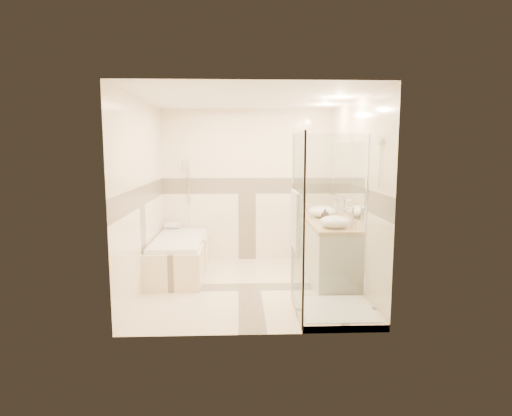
{
  "coord_description": "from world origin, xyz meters",
  "views": [
    {
      "loc": [
        -0.13,
        -5.6,
        1.86
      ],
      "look_at": [
        0.1,
        0.25,
        1.05
      ],
      "focal_mm": 30.0,
      "sensor_mm": 36.0,
      "label": 1
    }
  ],
  "objects_px": {
    "vanity": "(328,250)",
    "bathtub": "(180,254)",
    "vessel_sink_far": "(335,222)",
    "amenity_bottle_a": "(328,217)",
    "shower_enclosure": "(325,270)",
    "vessel_sink_near": "(322,211)",
    "amenity_bottle_b": "(325,214)"
  },
  "relations": [
    {
      "from": "bathtub",
      "to": "vessel_sink_far",
      "type": "bearing_deg",
      "value": -21.88
    },
    {
      "from": "bathtub",
      "to": "vessel_sink_far",
      "type": "distance_m",
      "value": 2.38
    },
    {
      "from": "vessel_sink_near",
      "to": "vessel_sink_far",
      "type": "xyz_separation_m",
      "value": [
        0.0,
        -0.89,
        -0.01
      ]
    },
    {
      "from": "vessel_sink_far",
      "to": "shower_enclosure",
      "type": "bearing_deg",
      "value": -109.62
    },
    {
      "from": "bathtub",
      "to": "vessel_sink_near",
      "type": "relative_size",
      "value": 4.01
    },
    {
      "from": "bathtub",
      "to": "amenity_bottle_a",
      "type": "bearing_deg",
      "value": -10.13
    },
    {
      "from": "bathtub",
      "to": "amenity_bottle_b",
      "type": "distance_m",
      "value": 2.23
    },
    {
      "from": "vanity",
      "to": "vessel_sink_near",
      "type": "height_order",
      "value": "vessel_sink_near"
    },
    {
      "from": "vessel_sink_far",
      "to": "vanity",
      "type": "bearing_deg",
      "value": 87.74
    },
    {
      "from": "shower_enclosure",
      "to": "vessel_sink_far",
      "type": "height_order",
      "value": "shower_enclosure"
    },
    {
      "from": "amenity_bottle_a",
      "to": "shower_enclosure",
      "type": "bearing_deg",
      "value": -102.41
    },
    {
      "from": "shower_enclosure",
      "to": "amenity_bottle_b",
      "type": "xyz_separation_m",
      "value": [
        0.27,
        1.42,
        0.42
      ]
    },
    {
      "from": "amenity_bottle_a",
      "to": "bathtub",
      "type": "bearing_deg",
      "value": 169.87
    },
    {
      "from": "bathtub",
      "to": "vessel_sink_near",
      "type": "bearing_deg",
      "value": 0.93
    },
    {
      "from": "vessel_sink_near",
      "to": "vessel_sink_far",
      "type": "relative_size",
      "value": 1.06
    },
    {
      "from": "vessel_sink_far",
      "to": "amenity_bottle_a",
      "type": "height_order",
      "value": "vessel_sink_far"
    },
    {
      "from": "vanity",
      "to": "bathtub",
      "type": "bearing_deg",
      "value": 170.75
    },
    {
      "from": "bathtub",
      "to": "vessel_sink_near",
      "type": "distance_m",
      "value": 2.22
    },
    {
      "from": "amenity_bottle_a",
      "to": "vessel_sink_near",
      "type": "bearing_deg",
      "value": 90.0
    },
    {
      "from": "vessel_sink_far",
      "to": "bathtub",
      "type": "bearing_deg",
      "value": 158.12
    },
    {
      "from": "shower_enclosure",
      "to": "amenity_bottle_a",
      "type": "distance_m",
      "value": 1.34
    },
    {
      "from": "vanity",
      "to": "amenity_bottle_b",
      "type": "xyz_separation_m",
      "value": [
        -0.02,
        0.15,
        0.5
      ]
    },
    {
      "from": "bathtub",
      "to": "shower_enclosure",
      "type": "height_order",
      "value": "shower_enclosure"
    },
    {
      "from": "bathtub",
      "to": "vessel_sink_near",
      "type": "xyz_separation_m",
      "value": [
        2.13,
        0.03,
        0.63
      ]
    },
    {
      "from": "shower_enclosure",
      "to": "amenity_bottle_b",
      "type": "bearing_deg",
      "value": 79.12
    },
    {
      "from": "bathtub",
      "to": "amenity_bottle_a",
      "type": "relative_size",
      "value": 12.01
    },
    {
      "from": "vessel_sink_near",
      "to": "vanity",
      "type": "bearing_deg",
      "value": -87.03
    },
    {
      "from": "shower_enclosure",
      "to": "vessel_sink_far",
      "type": "relative_size",
      "value": 5.12
    },
    {
      "from": "vanity",
      "to": "amenity_bottle_a",
      "type": "relative_size",
      "value": 11.45
    },
    {
      "from": "bathtub",
      "to": "amenity_bottle_b",
      "type": "bearing_deg",
      "value": -5.41
    },
    {
      "from": "shower_enclosure",
      "to": "vanity",
      "type": "bearing_deg",
      "value": 77.03
    },
    {
      "from": "vanity",
      "to": "shower_enclosure",
      "type": "bearing_deg",
      "value": -102.97
    }
  ]
}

